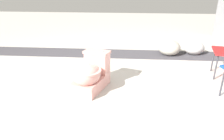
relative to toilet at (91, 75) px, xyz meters
name	(u,v)px	position (x,y,z in m)	size (l,w,h in m)	color
ground_plane	(93,80)	(-0.28, -0.01, -0.22)	(14.00, 14.00, 0.00)	#B7B2A8
gravel_strip	(127,54)	(-1.57, 0.49, -0.21)	(0.56, 8.00, 0.01)	#423F44
toilet	(91,75)	(0.00, 0.00, 0.00)	(0.72, 0.55, 0.52)	#E09E93
boulder_near	(169,48)	(-1.60, 1.35, -0.07)	(0.45, 0.44, 0.31)	#ADA899
boulder_far	(194,48)	(-1.68, 1.88, -0.09)	(0.42, 0.36, 0.27)	#B7B2AD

